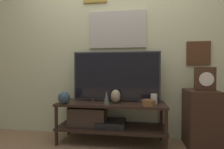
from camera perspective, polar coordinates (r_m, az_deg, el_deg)
wall_back at (r=2.51m, az=0.74°, el=11.33°), size 6.40×0.08×2.70m
media_console at (r=2.31m, az=-3.09°, el=-13.65°), size 1.36×0.44×0.51m
television at (r=2.30m, az=1.33°, el=-0.46°), size 1.14×0.05×0.66m
vase_slim_bronze at (r=2.12m, az=-1.83°, el=-7.50°), size 0.07×0.07×0.17m
vase_urn_stoneware at (r=2.21m, az=1.18°, el=-7.13°), size 0.12×0.12×0.17m
vase_wide_bowl at (r=2.09m, az=11.78°, el=-9.02°), size 0.16×0.16×0.07m
vase_round_glass at (r=2.24m, az=-15.39°, el=-7.33°), size 0.15×0.15×0.15m
candle_jar at (r=2.23m, az=13.52°, el=-7.69°), size 0.08×0.08×0.12m
side_table at (r=2.40m, az=27.04°, el=-12.76°), size 0.35×0.40×0.69m
mantel_clock at (r=2.31m, az=28.03°, el=-1.28°), size 0.21×0.11×0.27m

